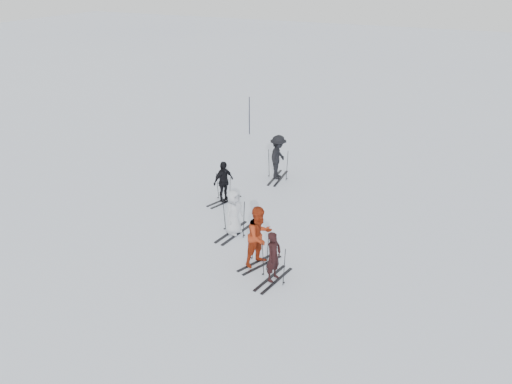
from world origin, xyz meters
TOP-DOWN VIEW (x-y plane):
  - ground at (0.00, 0.00)m, footprint 120.00×120.00m
  - skier_near_dark at (2.09, -2.25)m, footprint 0.45×0.61m
  - skier_red at (1.38, -1.68)m, footprint 1.01×1.12m
  - skier_grey at (-0.17, -0.35)m, footprint 0.60×0.82m
  - skier_uphill_left at (-1.65, 1.65)m, footprint 0.67×1.01m
  - skier_uphill_far at (-0.68, 4.56)m, footprint 0.79×1.26m
  - skis_near_dark at (2.09, -2.25)m, footprint 1.73×1.12m
  - skis_red at (1.38, -1.68)m, footprint 1.79×1.39m
  - skis_grey at (-0.17, -0.35)m, footprint 1.92×1.21m
  - skis_uphill_left at (-1.65, 1.65)m, footprint 1.75×1.29m
  - skis_uphill_far at (-0.68, 4.56)m, footprint 1.86×1.09m
  - piste_marker at (-4.33, 9.33)m, footprint 0.05×0.05m

SIDE VIEW (x-z plane):
  - ground at x=0.00m, z-range 0.00..0.00m
  - skis_uphill_left at x=-1.65m, z-range 0.00..1.14m
  - skis_red at x=1.38m, z-range 0.00..1.16m
  - skis_near_dark at x=2.09m, z-range 0.00..1.17m
  - skis_uphill_far at x=-0.68m, z-range 0.00..1.31m
  - skis_grey at x=-0.17m, z-range 0.00..1.32m
  - skier_near_dark at x=2.09m, z-range 0.00..1.51m
  - skier_grey at x=-0.17m, z-range 0.00..1.55m
  - skier_uphill_left at x=-1.65m, z-range 0.00..1.59m
  - skier_uphill_far at x=-0.68m, z-range 0.00..1.86m
  - skier_red at x=1.38m, z-range 0.00..1.89m
  - piste_marker at x=-4.33m, z-range 0.00..1.99m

